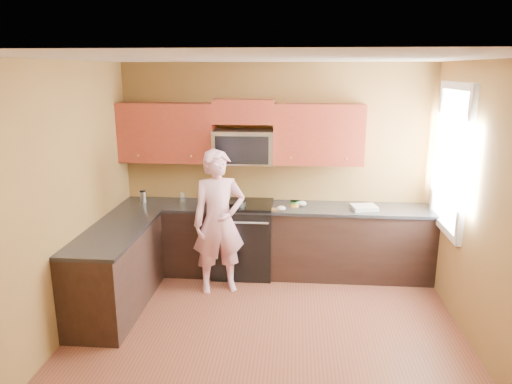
# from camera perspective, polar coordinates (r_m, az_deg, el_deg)

# --- Properties ---
(floor) EXTENTS (4.00, 4.00, 0.00)m
(floor) POSITION_cam_1_polar(r_m,az_deg,el_deg) (4.88, 1.12, -17.78)
(floor) COLOR brown
(floor) RESTS_ON ground
(ceiling) EXTENTS (4.00, 4.00, 0.00)m
(ceiling) POSITION_cam_1_polar(r_m,az_deg,el_deg) (4.13, 1.32, 15.78)
(ceiling) COLOR white
(ceiling) RESTS_ON ground
(wall_back) EXTENTS (4.00, 0.00, 4.00)m
(wall_back) POSITION_cam_1_polar(r_m,az_deg,el_deg) (6.25, 2.36, 2.90)
(wall_back) COLOR brown
(wall_back) RESTS_ON ground
(wall_front) EXTENTS (4.00, 0.00, 4.00)m
(wall_front) POSITION_cam_1_polar(r_m,az_deg,el_deg) (2.48, -1.81, -16.02)
(wall_front) COLOR brown
(wall_front) RESTS_ON ground
(wall_left) EXTENTS (0.00, 4.00, 4.00)m
(wall_left) POSITION_cam_1_polar(r_m,az_deg,el_deg) (4.86, -23.04, -1.68)
(wall_left) COLOR brown
(wall_left) RESTS_ON ground
(wall_right) EXTENTS (0.00, 4.00, 4.00)m
(wall_right) POSITION_cam_1_polar(r_m,az_deg,el_deg) (4.65, 26.67, -2.78)
(wall_right) COLOR brown
(wall_right) RESTS_ON ground
(cabinet_back_run) EXTENTS (4.00, 0.60, 0.88)m
(cabinet_back_run) POSITION_cam_1_polar(r_m,az_deg,el_deg) (6.22, 2.16, -5.91)
(cabinet_back_run) COLOR black
(cabinet_back_run) RESTS_ON floor
(cabinet_left_run) EXTENTS (0.60, 1.60, 0.88)m
(cabinet_left_run) POSITION_cam_1_polar(r_m,az_deg,el_deg) (5.55, -16.47, -9.12)
(cabinet_left_run) COLOR black
(cabinet_left_run) RESTS_ON floor
(countertop_back) EXTENTS (4.00, 0.62, 0.04)m
(countertop_back) POSITION_cam_1_polar(r_m,az_deg,el_deg) (6.06, 2.19, -1.86)
(countertop_back) COLOR black
(countertop_back) RESTS_ON cabinet_back_run
(countertop_left) EXTENTS (0.62, 1.60, 0.04)m
(countertop_left) POSITION_cam_1_polar(r_m,az_deg,el_deg) (5.38, -16.72, -4.63)
(countertop_left) COLOR black
(countertop_left) RESTS_ON cabinet_left_run
(stove) EXTENTS (0.76, 0.65, 0.95)m
(stove) POSITION_cam_1_polar(r_m,az_deg,el_deg) (6.21, -1.56, -5.58)
(stove) COLOR black
(stove) RESTS_ON floor
(microwave) EXTENTS (0.76, 0.40, 0.42)m
(microwave) POSITION_cam_1_polar(r_m,az_deg,el_deg) (6.07, -1.49, 3.51)
(microwave) COLOR silver
(microwave) RESTS_ON wall_back
(upper_cab_left) EXTENTS (1.22, 0.33, 0.75)m
(upper_cab_left) POSITION_cam_1_polar(r_m,az_deg,el_deg) (6.28, -10.49, 3.65)
(upper_cab_left) COLOR maroon
(upper_cab_left) RESTS_ON wall_back
(upper_cab_right) EXTENTS (1.12, 0.33, 0.75)m
(upper_cab_right) POSITION_cam_1_polar(r_m,az_deg,el_deg) (6.07, 7.41, 3.40)
(upper_cab_right) COLOR maroon
(upper_cab_right) RESTS_ON wall_back
(upper_cab_over_mw) EXTENTS (0.76, 0.33, 0.30)m
(upper_cab_over_mw) POSITION_cam_1_polar(r_m,az_deg,el_deg) (6.01, -1.50, 9.66)
(upper_cab_over_mw) COLOR maroon
(upper_cab_over_mw) RESTS_ON wall_back
(window) EXTENTS (0.06, 1.06, 1.66)m
(window) POSITION_cam_1_polar(r_m,az_deg,el_deg) (5.67, 22.47, 3.69)
(window) COLOR white
(window) RESTS_ON wall_right
(woman) EXTENTS (0.73, 0.60, 1.73)m
(woman) POSITION_cam_1_polar(r_m,az_deg,el_deg) (5.62, -4.48, -3.62)
(woman) COLOR pink
(woman) RESTS_ON floor
(frying_pan) EXTENTS (0.42, 0.55, 0.06)m
(frying_pan) POSITION_cam_1_polar(r_m,az_deg,el_deg) (5.95, -2.57, -1.67)
(frying_pan) COLOR black
(frying_pan) RESTS_ON stove
(butter_tub) EXTENTS (0.15, 0.15, 0.09)m
(butter_tub) POSITION_cam_1_polar(r_m,az_deg,el_deg) (6.05, 4.67, -1.73)
(butter_tub) COLOR #F6B240
(butter_tub) RESTS_ON countertop_back
(toast_slice) EXTENTS (0.12, 0.12, 0.01)m
(toast_slice) POSITION_cam_1_polar(r_m,az_deg,el_deg) (5.87, 2.40, -2.15)
(toast_slice) COLOR #B27F47
(toast_slice) RESTS_ON countertop_back
(napkin_a) EXTENTS (0.14, 0.15, 0.06)m
(napkin_a) POSITION_cam_1_polar(r_m,az_deg,el_deg) (5.85, 3.05, -1.98)
(napkin_a) COLOR silver
(napkin_a) RESTS_ON countertop_back
(napkin_b) EXTENTS (0.16, 0.16, 0.07)m
(napkin_b) POSITION_cam_1_polar(r_m,az_deg,el_deg) (6.06, 5.54, -1.39)
(napkin_b) COLOR silver
(napkin_b) RESTS_ON countertop_back
(dish_towel) EXTENTS (0.34, 0.29, 0.05)m
(dish_towel) POSITION_cam_1_polar(r_m,az_deg,el_deg) (6.05, 12.87, -1.82)
(dish_towel) COLOR white
(dish_towel) RESTS_ON countertop_back
(travel_mug) EXTENTS (0.08, 0.08, 0.17)m
(travel_mug) POSITION_cam_1_polar(r_m,az_deg,el_deg) (6.37, -13.40, -1.25)
(travel_mug) COLOR silver
(travel_mug) RESTS_ON countertop_back
(glass_b) EXTENTS (0.08, 0.08, 0.12)m
(glass_b) POSITION_cam_1_polar(r_m,az_deg,el_deg) (6.30, -8.82, -0.62)
(glass_b) COLOR silver
(glass_b) RESTS_ON countertop_back
(glass_c) EXTENTS (0.09, 0.09, 0.12)m
(glass_c) POSITION_cam_1_polar(r_m,az_deg,el_deg) (6.25, -3.96, -0.61)
(glass_c) COLOR silver
(glass_c) RESTS_ON countertop_back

